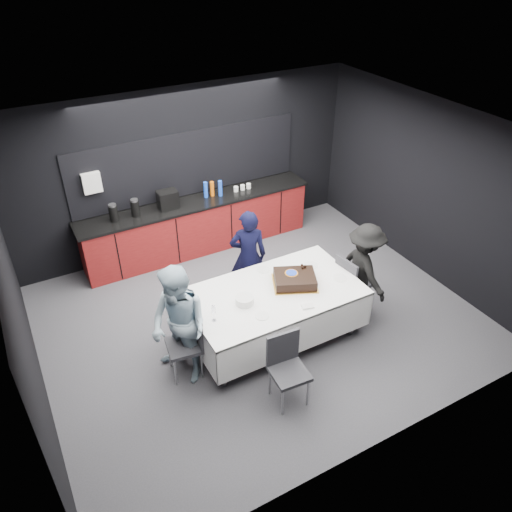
{
  "coord_description": "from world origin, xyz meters",
  "views": [
    {
      "loc": [
        -2.73,
        -4.89,
        4.87
      ],
      "look_at": [
        0.0,
        0.1,
        1.05
      ],
      "focal_mm": 35.0,
      "sensor_mm": 36.0,
      "label": 1
    }
  ],
  "objects_px": {
    "person_right": "(364,269)",
    "party_table": "(274,299)",
    "champagne_flute": "(214,311)",
    "chair_near": "(286,364)",
    "person_center": "(248,256)",
    "plate_stack": "(244,300)",
    "chair_left": "(190,339)",
    "chair_right": "(350,280)",
    "person_left": "(179,326)",
    "cake_assembly": "(295,279)"
  },
  "relations": [
    {
      "from": "plate_stack",
      "to": "person_right",
      "type": "xyz_separation_m",
      "value": [
        1.9,
        -0.08,
        -0.11
      ]
    },
    {
      "from": "chair_right",
      "to": "chair_left",
      "type": "bearing_deg",
      "value": -179.37
    },
    {
      "from": "cake_assembly",
      "to": "chair_near",
      "type": "distance_m",
      "value": 1.29
    },
    {
      "from": "chair_left",
      "to": "chair_near",
      "type": "relative_size",
      "value": 1.0
    },
    {
      "from": "chair_right",
      "to": "person_left",
      "type": "bearing_deg",
      "value": -179.13
    },
    {
      "from": "chair_left",
      "to": "chair_right",
      "type": "distance_m",
      "value": 2.52
    },
    {
      "from": "chair_right",
      "to": "chair_near",
      "type": "height_order",
      "value": "same"
    },
    {
      "from": "cake_assembly",
      "to": "chair_right",
      "type": "distance_m",
      "value": 0.99
    },
    {
      "from": "plate_stack",
      "to": "chair_right",
      "type": "xyz_separation_m",
      "value": [
        1.73,
        -0.0,
        -0.3
      ]
    },
    {
      "from": "person_left",
      "to": "person_right",
      "type": "xyz_separation_m",
      "value": [
        2.8,
        -0.03,
        -0.1
      ]
    },
    {
      "from": "party_table",
      "to": "person_left",
      "type": "bearing_deg",
      "value": -176.59
    },
    {
      "from": "party_table",
      "to": "champagne_flute",
      "type": "height_order",
      "value": "champagne_flute"
    },
    {
      "from": "party_table",
      "to": "person_left",
      "type": "height_order",
      "value": "person_left"
    },
    {
      "from": "champagne_flute",
      "to": "chair_near",
      "type": "bearing_deg",
      "value": -57.67
    },
    {
      "from": "chair_right",
      "to": "person_center",
      "type": "distance_m",
      "value": 1.53
    },
    {
      "from": "plate_stack",
      "to": "chair_right",
      "type": "bearing_deg",
      "value": -0.15
    },
    {
      "from": "plate_stack",
      "to": "person_center",
      "type": "relative_size",
      "value": 0.16
    },
    {
      "from": "chair_left",
      "to": "person_left",
      "type": "relative_size",
      "value": 0.57
    },
    {
      "from": "champagne_flute",
      "to": "chair_near",
      "type": "distance_m",
      "value": 1.08
    },
    {
      "from": "plate_stack",
      "to": "chair_left",
      "type": "bearing_deg",
      "value": -177.67
    },
    {
      "from": "person_right",
      "to": "party_table",
      "type": "bearing_deg",
      "value": 89.44
    },
    {
      "from": "champagne_flute",
      "to": "person_left",
      "type": "relative_size",
      "value": 0.14
    },
    {
      "from": "plate_stack",
      "to": "chair_near",
      "type": "bearing_deg",
      "value": -86.86
    },
    {
      "from": "plate_stack",
      "to": "person_center",
      "type": "xyz_separation_m",
      "value": [
        0.57,
        0.98,
        -0.08
      ]
    },
    {
      "from": "champagne_flute",
      "to": "person_left",
      "type": "height_order",
      "value": "person_left"
    },
    {
      "from": "cake_assembly",
      "to": "person_left",
      "type": "distance_m",
      "value": 1.71
    },
    {
      "from": "plate_stack",
      "to": "chair_near",
      "type": "distance_m",
      "value": 1.01
    },
    {
      "from": "person_left",
      "to": "chair_near",
      "type": "bearing_deg",
      "value": 25.87
    },
    {
      "from": "party_table",
      "to": "plate_stack",
      "type": "xyz_separation_m",
      "value": [
        -0.46,
        -0.04,
        0.19
      ]
    },
    {
      "from": "plate_stack",
      "to": "champagne_flute",
      "type": "xyz_separation_m",
      "value": [
        -0.48,
        -0.12,
        0.11
      ]
    },
    {
      "from": "cake_assembly",
      "to": "person_center",
      "type": "height_order",
      "value": "person_center"
    },
    {
      "from": "chair_left",
      "to": "cake_assembly",
      "type": "bearing_deg",
      "value": 2.85
    },
    {
      "from": "person_center",
      "to": "person_right",
      "type": "bearing_deg",
      "value": 162.76
    },
    {
      "from": "cake_assembly",
      "to": "chair_near",
      "type": "height_order",
      "value": "cake_assembly"
    },
    {
      "from": "champagne_flute",
      "to": "person_center",
      "type": "distance_m",
      "value": 1.53
    },
    {
      "from": "plate_stack",
      "to": "person_center",
      "type": "height_order",
      "value": "person_center"
    },
    {
      "from": "cake_assembly",
      "to": "person_right",
      "type": "distance_m",
      "value": 1.12
    },
    {
      "from": "chair_left",
      "to": "chair_near",
      "type": "bearing_deg",
      "value": -47.79
    },
    {
      "from": "plate_stack",
      "to": "person_center",
      "type": "distance_m",
      "value": 1.13
    },
    {
      "from": "champagne_flute",
      "to": "person_right",
      "type": "relative_size",
      "value": 0.16
    },
    {
      "from": "cake_assembly",
      "to": "chair_near",
      "type": "relative_size",
      "value": 0.8
    },
    {
      "from": "chair_left",
      "to": "person_center",
      "type": "xyz_separation_m",
      "value": [
        1.36,
        1.01,
        0.22
      ]
    },
    {
      "from": "chair_near",
      "to": "person_center",
      "type": "height_order",
      "value": "person_center"
    },
    {
      "from": "champagne_flute",
      "to": "person_left",
      "type": "xyz_separation_m",
      "value": [
        -0.43,
        0.07,
        -0.12
      ]
    },
    {
      "from": "chair_left",
      "to": "person_left",
      "type": "distance_m",
      "value": 0.31
    },
    {
      "from": "person_right",
      "to": "person_left",
      "type": "bearing_deg",
      "value": 93.32
    },
    {
      "from": "party_table",
      "to": "cake_assembly",
      "type": "distance_m",
      "value": 0.39
    },
    {
      "from": "chair_near",
      "to": "person_right",
      "type": "relative_size",
      "value": 0.64
    },
    {
      "from": "chair_near",
      "to": "person_center",
      "type": "distance_m",
      "value": 2.02
    },
    {
      "from": "plate_stack",
      "to": "person_center",
      "type": "bearing_deg",
      "value": 59.58
    }
  ]
}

